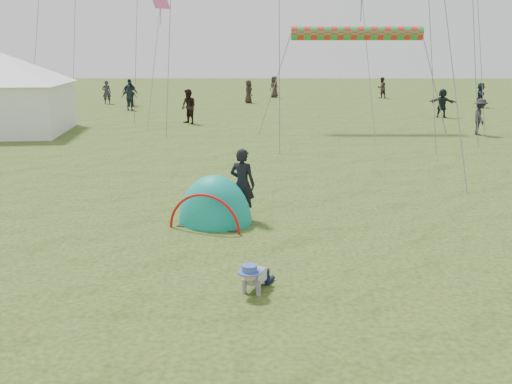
{
  "coord_description": "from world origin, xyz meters",
  "views": [
    {
      "loc": [
        -0.11,
        -9.0,
        3.72
      ],
      "look_at": [
        -0.2,
        1.9,
        1.0
      ],
      "focal_mm": 40.0,
      "sensor_mm": 36.0,
      "label": 1
    }
  ],
  "objects_px": {
    "popup_tent": "(215,223)",
    "standing_adult": "(242,184)",
    "crawling_toddler": "(255,276)",
    "event_marquee": "(2,90)"
  },
  "relations": [
    {
      "from": "crawling_toddler",
      "to": "popup_tent",
      "type": "bearing_deg",
      "value": 127.38
    },
    {
      "from": "popup_tent",
      "to": "event_marquee",
      "type": "relative_size",
      "value": 0.38
    },
    {
      "from": "popup_tent",
      "to": "standing_adult",
      "type": "xyz_separation_m",
      "value": [
        0.6,
        0.31,
        0.81
      ]
    },
    {
      "from": "popup_tent",
      "to": "crawling_toddler",
      "type": "bearing_deg",
      "value": -58.51
    },
    {
      "from": "popup_tent",
      "to": "standing_adult",
      "type": "relative_size",
      "value": 1.33
    },
    {
      "from": "crawling_toddler",
      "to": "event_marquee",
      "type": "height_order",
      "value": "event_marquee"
    },
    {
      "from": "standing_adult",
      "to": "event_marquee",
      "type": "xyz_separation_m",
      "value": [
        -11.4,
        13.74,
        1.16
      ]
    },
    {
      "from": "crawling_toddler",
      "to": "popup_tent",
      "type": "xyz_separation_m",
      "value": [
        -0.92,
        3.69,
        -0.26
      ]
    },
    {
      "from": "crawling_toddler",
      "to": "standing_adult",
      "type": "relative_size",
      "value": 0.42
    },
    {
      "from": "popup_tent",
      "to": "event_marquee",
      "type": "height_order",
      "value": "event_marquee"
    }
  ]
}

